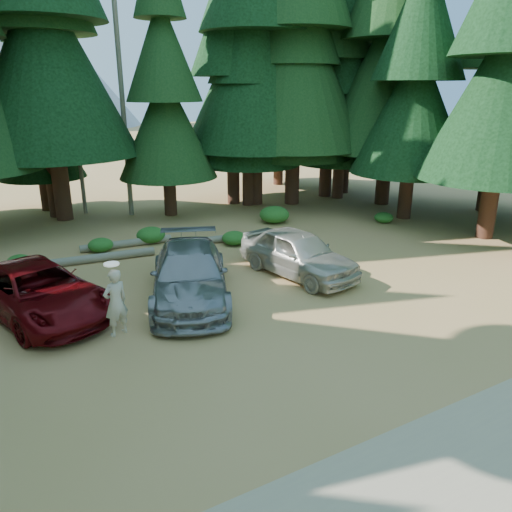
# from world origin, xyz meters

# --- Properties ---
(ground) EXTENTS (160.00, 160.00, 0.00)m
(ground) POSITION_xyz_m (0.00, 0.00, 0.00)
(ground) COLOR #A38545
(ground) RESTS_ON ground
(gravel_strip) EXTENTS (26.00, 3.50, 0.01)m
(gravel_strip) POSITION_xyz_m (0.00, -6.50, 0.01)
(gravel_strip) COLOR tan
(gravel_strip) RESTS_ON ground
(forest_belt_north) EXTENTS (36.00, 7.00, 22.00)m
(forest_belt_north) POSITION_xyz_m (0.00, 15.00, 0.00)
(forest_belt_north) COLOR black
(forest_belt_north) RESTS_ON ground
(forest_belt_east) EXTENTS (6.00, 22.00, 22.00)m
(forest_belt_east) POSITION_xyz_m (15.50, 4.00, 0.00)
(forest_belt_east) COLOR black
(forest_belt_east) RESTS_ON ground
(snag_front) EXTENTS (0.24, 0.24, 12.00)m
(snag_front) POSITION_xyz_m (0.80, 14.50, 6.00)
(snag_front) COLOR gray
(snag_front) RESTS_ON ground
(snag_back) EXTENTS (0.20, 0.20, 10.00)m
(snag_back) POSITION_xyz_m (-1.20, 16.00, 5.00)
(snag_back) COLOR gray
(snag_back) RESTS_ON ground
(red_pickup) EXTENTS (3.96, 5.84, 1.49)m
(red_pickup) POSITION_xyz_m (-4.88, 4.03, 0.74)
(red_pickup) COLOR #61080C
(red_pickup) RESTS_ON ground
(silver_minivan_center) EXTENTS (4.18, 6.02, 1.62)m
(silver_minivan_center) POSITION_xyz_m (-0.68, 2.98, 0.81)
(silver_minivan_center) COLOR gray
(silver_minivan_center) RESTS_ON ground
(silver_minivan_right) EXTENTS (2.66, 4.94, 1.60)m
(silver_minivan_right) POSITION_xyz_m (3.39, 3.11, 0.80)
(silver_minivan_right) COLOR beige
(silver_minivan_right) RESTS_ON ground
(frisbee_player) EXTENTS (0.71, 0.57, 1.84)m
(frisbee_player) POSITION_xyz_m (-3.45, 0.83, 1.33)
(frisbee_player) COLOR beige
(frisbee_player) RESTS_ON ground
(log_left) EXTENTS (4.40, 0.78, 0.31)m
(log_left) POSITION_xyz_m (-2.47, 7.93, 0.16)
(log_left) COLOR gray
(log_left) RESTS_ON ground
(log_mid) EXTENTS (3.70, 0.58, 0.30)m
(log_mid) POSITION_xyz_m (-0.93, 9.21, 0.15)
(log_mid) COLOR gray
(log_mid) RESTS_ON ground
(log_right) EXTENTS (4.69, 0.75, 0.30)m
(log_right) POSITION_xyz_m (3.13, 7.87, 0.15)
(log_right) COLOR gray
(log_right) RESTS_ON ground
(shrub_left) EXTENTS (0.83, 0.83, 0.46)m
(shrub_left) POSITION_xyz_m (-5.02, 8.74, 0.23)
(shrub_left) COLOR #275A1B
(shrub_left) RESTS_ON ground
(shrub_center_left) EXTENTS (1.20, 1.20, 0.66)m
(shrub_center_left) POSITION_xyz_m (0.14, 9.33, 0.33)
(shrub_center_left) COLOR #275A1B
(shrub_center_left) RESTS_ON ground
(shrub_center_right) EXTENTS (0.98, 0.98, 0.54)m
(shrub_center_right) POSITION_xyz_m (-2.00, 9.13, 0.27)
(shrub_center_right) COLOR #275A1B
(shrub_center_right) RESTS_ON ground
(shrub_right) EXTENTS (1.02, 1.02, 0.56)m
(shrub_right) POSITION_xyz_m (3.07, 7.34, 0.28)
(shrub_right) COLOR #275A1B
(shrub_right) RESTS_ON ground
(shrub_far_right) EXTENTS (1.44, 1.44, 0.79)m
(shrub_far_right) POSITION_xyz_m (6.39, 9.56, 0.40)
(shrub_far_right) COLOR #275A1B
(shrub_far_right) RESTS_ON ground
(shrub_edge_east) EXTENTS (0.91, 0.91, 0.50)m
(shrub_edge_east) POSITION_xyz_m (10.99, 6.93, 0.25)
(shrub_edge_east) COLOR #275A1B
(shrub_edge_east) RESTS_ON ground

